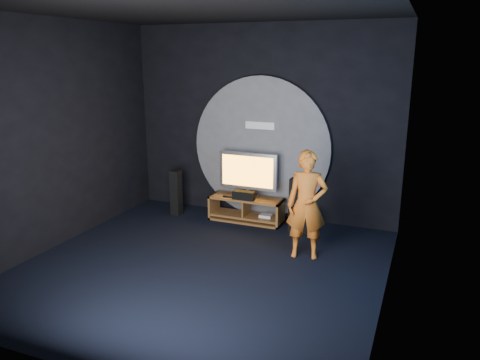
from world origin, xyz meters
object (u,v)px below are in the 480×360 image
media_console (247,211)px  tv (248,173)px  player (307,205)px  tower_speaker_right (295,202)px  tower_speaker_left (176,193)px  subwoofer (300,219)px

media_console → tv: size_ratio=1.24×
player → tower_speaker_right: bearing=100.9°
media_console → tv: bearing=96.2°
tv → tower_speaker_left: (-1.36, -0.23, -0.46)m
tv → subwoofer: (1.02, -0.13, -0.71)m
tower_speaker_left → tower_speaker_right: (2.24, 0.27, 0.00)m
media_console → tower_speaker_right: (0.87, 0.11, 0.24)m
tower_speaker_right → subwoofer: size_ratio=2.33×
tower_speaker_left → tower_speaker_right: 2.26m
tv → tower_speaker_right: size_ratio=1.26×
subwoofer → player: size_ratio=0.23×
tower_speaker_right → tower_speaker_left: bearing=-173.1°
subwoofer → player: (0.37, -1.06, 0.63)m
media_console → tower_speaker_right: bearing=7.2°
subwoofer → tv: bearing=173.0°
media_console → tower_speaker_left: tower_speaker_left is taller
tower_speaker_right → player: bearing=-67.0°
player → media_console: bearing=129.2°
media_console → tower_speaker_left: (-1.37, -0.16, 0.24)m
tower_speaker_left → tv: bearing=9.5°
tv → player: bearing=-40.3°
tv → tower_speaker_right: 0.99m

